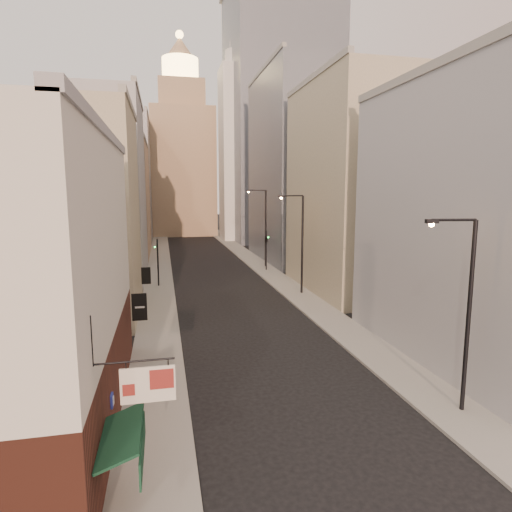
# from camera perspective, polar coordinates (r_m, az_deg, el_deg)

# --- Properties ---
(sidewalk_left) EXTENTS (3.00, 140.00, 0.15)m
(sidewalk_left) POSITION_cam_1_polar(r_m,az_deg,el_deg) (65.02, -12.71, -0.25)
(sidewalk_left) COLOR gray
(sidewalk_left) RESTS_ON ground
(sidewalk_right) EXTENTS (3.00, 140.00, 0.15)m
(sidewalk_right) POSITION_cam_1_polar(r_m,az_deg,el_deg) (66.19, -1.39, 0.11)
(sidewalk_right) COLOR gray
(sidewalk_right) RESTS_ON ground
(near_building_left) EXTENTS (8.30, 23.04, 12.30)m
(near_building_left) POSITION_cam_1_polar(r_m,az_deg,el_deg) (19.34, -27.29, -3.61)
(near_building_left) COLOR #57291E
(near_building_left) RESTS_ON ground
(left_bldg_beige) EXTENTS (8.00, 12.00, 16.00)m
(left_bldg_beige) POSITION_cam_1_polar(r_m,az_deg,el_deg) (35.85, -22.17, 5.08)
(left_bldg_beige) COLOR gray
(left_bldg_beige) RESTS_ON ground
(left_bldg_grey) EXTENTS (8.00, 16.00, 20.00)m
(left_bldg_grey) POSITION_cam_1_polar(r_m,az_deg,el_deg) (51.65, -19.31, 8.32)
(left_bldg_grey) COLOR #9D9CA1
(left_bldg_grey) RESTS_ON ground
(left_bldg_tan) EXTENTS (8.00, 18.00, 17.00)m
(left_bldg_tan) POSITION_cam_1_polar(r_m,az_deg,el_deg) (69.57, -17.49, 7.10)
(left_bldg_tan) COLOR tan
(left_bldg_tan) RESTS_ON ground
(left_bldg_wingrid) EXTENTS (8.00, 20.00, 24.00)m
(left_bldg_wingrid) POSITION_cam_1_polar(r_m,az_deg,el_deg) (89.52, -16.47, 9.62)
(left_bldg_wingrid) COLOR gray
(left_bldg_wingrid) RESTS_ON ground
(right_bldg_grey) EXTENTS (8.00, 16.00, 16.00)m
(right_bldg_grey) POSITION_cam_1_polar(r_m,az_deg,el_deg) (27.89, 27.77, 3.92)
(right_bldg_grey) COLOR #9D9CA1
(right_bldg_grey) RESTS_ON ground
(right_bldg_beige) EXTENTS (8.00, 16.00, 20.00)m
(right_bldg_beige) POSITION_cam_1_polar(r_m,az_deg,el_deg) (43.19, 12.33, 8.65)
(right_bldg_beige) COLOR gray
(right_bldg_beige) RESTS_ON ground
(right_bldg_wingrid) EXTENTS (8.00, 20.00, 26.00)m
(right_bldg_wingrid) POSITION_cam_1_polar(r_m,az_deg,el_deg) (62.03, 4.57, 11.50)
(right_bldg_wingrid) COLOR gray
(right_bldg_wingrid) RESTS_ON ground
(highrise) EXTENTS (21.00, 23.00, 51.20)m
(highrise) POSITION_cam_1_polar(r_m,az_deg,el_deg) (91.89, 3.10, 18.48)
(highrise) COLOR gray
(highrise) RESTS_ON ground
(clock_tower) EXTENTS (14.00, 14.00, 44.90)m
(clock_tower) POSITION_cam_1_polar(r_m,az_deg,el_deg) (101.71, -9.78, 12.85)
(clock_tower) COLOR tan
(clock_tower) RESTS_ON ground
(white_tower) EXTENTS (8.00, 8.00, 41.50)m
(white_tower) POSITION_cam_1_polar(r_m,az_deg,el_deg) (89.17, -2.06, 14.22)
(white_tower) COLOR silver
(white_tower) RESTS_ON ground
(streetlamp_near) EXTENTS (2.27, 0.49, 8.67)m
(streetlamp_near) POSITION_cam_1_polar(r_m,az_deg,el_deg) (20.57, 26.04, -5.89)
(streetlamp_near) COLOR black
(streetlamp_near) RESTS_ON ground
(streetlamp_mid) EXTENTS (2.49, 0.31, 9.49)m
(streetlamp_mid) POSITION_cam_1_polar(r_m,az_deg,el_deg) (40.64, 5.87, 2.35)
(streetlamp_mid) COLOR black
(streetlamp_mid) RESTS_ON ground
(streetlamp_far) EXTENTS (2.63, 0.53, 10.05)m
(streetlamp_far) POSITION_cam_1_polar(r_m,az_deg,el_deg) (55.46, 1.03, 4.37)
(streetlamp_far) COLOR black
(streetlamp_far) RESTS_ON ground
(traffic_light_left) EXTENTS (0.55, 0.45, 5.00)m
(traffic_light_left) POSITION_cam_1_polar(r_m,az_deg,el_deg) (45.05, -12.98, 0.11)
(traffic_light_left) COLOR black
(traffic_light_left) RESTS_ON ground
(traffic_light_right) EXTENTS (0.67, 0.67, 5.00)m
(traffic_light_right) POSITION_cam_1_polar(r_m,az_deg,el_deg) (52.94, 1.39, 2.08)
(traffic_light_right) COLOR black
(traffic_light_right) RESTS_ON ground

